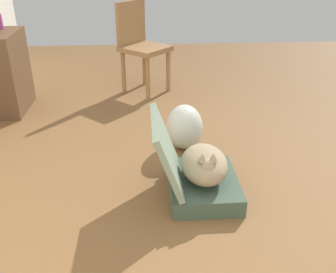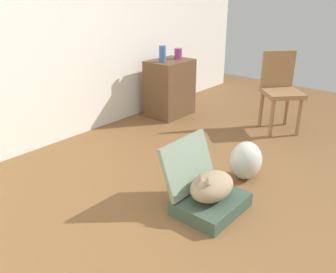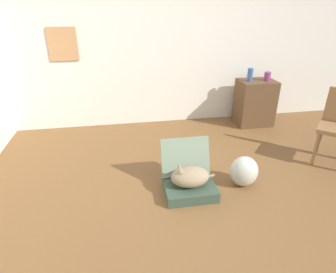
{
  "view_description": "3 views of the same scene",
  "coord_description": "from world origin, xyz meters",
  "px_view_note": "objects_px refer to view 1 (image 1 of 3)",
  "views": [
    {
      "loc": [
        -2.1,
        0.54,
        1.41
      ],
      "look_at": [
        0.01,
        0.4,
        0.33
      ],
      "focal_mm": 40.92,
      "sensor_mm": 36.0,
      "label": 1
    },
    {
      "loc": [
        -2.1,
        -1.07,
        1.59
      ],
      "look_at": [
        -0.09,
        0.65,
        0.47
      ],
      "focal_mm": 38.47,
      "sensor_mm": 36.0,
      "label": 2
    },
    {
      "loc": [
        -0.77,
        -2.15,
        1.83
      ],
      "look_at": [
        -0.26,
        0.73,
        0.42
      ],
      "focal_mm": 30.19,
      "sensor_mm": 36.0,
      "label": 3
    }
  ],
  "objects_px": {
    "cat": "(204,164)",
    "plastic_bag_white": "(184,127)",
    "suitcase_base": "(203,185)",
    "chair": "(140,44)"
  },
  "relations": [
    {
      "from": "cat",
      "to": "plastic_bag_white",
      "type": "bearing_deg",
      "value": 5.13
    },
    {
      "from": "suitcase_base",
      "to": "plastic_bag_white",
      "type": "relative_size",
      "value": 1.54
    },
    {
      "from": "plastic_bag_white",
      "to": "chair",
      "type": "relative_size",
      "value": 0.38
    },
    {
      "from": "suitcase_base",
      "to": "cat",
      "type": "bearing_deg",
      "value": 176.9
    },
    {
      "from": "cat",
      "to": "plastic_bag_white",
      "type": "height_order",
      "value": "cat"
    },
    {
      "from": "cat",
      "to": "chair",
      "type": "distance_m",
      "value": 1.98
    },
    {
      "from": "suitcase_base",
      "to": "cat",
      "type": "xyz_separation_m",
      "value": [
        -0.01,
        0.0,
        0.16
      ]
    },
    {
      "from": "suitcase_base",
      "to": "plastic_bag_white",
      "type": "distance_m",
      "value": 0.63
    },
    {
      "from": "suitcase_base",
      "to": "chair",
      "type": "bearing_deg",
      "value": 11.06
    },
    {
      "from": "plastic_bag_white",
      "to": "cat",
      "type": "bearing_deg",
      "value": -174.87
    }
  ]
}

